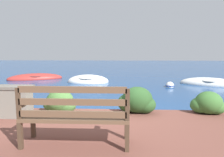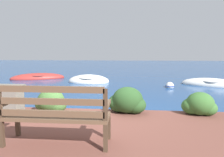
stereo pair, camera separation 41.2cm
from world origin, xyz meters
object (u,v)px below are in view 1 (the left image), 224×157
at_px(rowboat_mid, 88,81).
at_px(rowboat_far, 36,78).
at_px(park_bench, 75,114).
at_px(rowboat_nearest, 209,84).
at_px(mooring_buoy, 170,86).

distance_m(rowboat_mid, rowboat_far, 3.69).
xyz_separation_m(park_bench, rowboat_nearest, (5.15, 7.42, -0.65)).
bearing_deg(park_bench, rowboat_far, 110.43).
bearing_deg(mooring_buoy, rowboat_nearest, 18.93).
relative_size(rowboat_mid, mooring_buoy, 5.38).
height_order(rowboat_mid, rowboat_far, rowboat_mid).
bearing_deg(rowboat_mid, rowboat_far, -18.86).
relative_size(rowboat_nearest, mooring_buoy, 7.21).
height_order(park_bench, mooring_buoy, park_bench).
distance_m(park_bench, rowboat_far, 10.31).
bearing_deg(rowboat_nearest, mooring_buoy, -136.75).
height_order(park_bench, rowboat_mid, park_bench).
distance_m(rowboat_mid, mooring_buoy, 4.34).
relative_size(park_bench, rowboat_mid, 0.71).
xyz_separation_m(rowboat_far, mooring_buoy, (7.63, -2.50, 0.01)).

